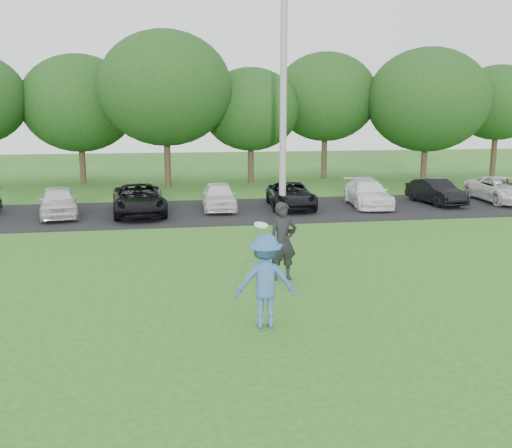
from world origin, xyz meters
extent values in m
plane|color=#31631C|center=(0.00, 0.00, 0.00)|extent=(100.00, 100.00, 0.00)
cube|color=black|center=(0.00, 13.00, 0.01)|extent=(32.00, 6.50, 0.03)
cylinder|color=#999994|center=(2.61, 12.18, 5.49)|extent=(0.28, 0.28, 10.97)
imported|color=#3963A2|center=(-0.49, -0.44, 0.94)|extent=(1.26, 0.78, 1.88)
cylinder|color=white|center=(-0.59, -0.56, 2.09)|extent=(0.28, 0.27, 0.11)
imported|color=black|center=(0.55, 2.67, 1.00)|extent=(0.78, 0.56, 1.99)
cube|color=black|center=(0.73, 2.49, 1.29)|extent=(0.15, 0.12, 0.10)
imported|color=silver|center=(-6.56, 12.77, 0.64)|extent=(2.03, 3.77, 1.22)
imported|color=black|center=(-3.35, 12.73, 0.66)|extent=(2.41, 4.66, 1.26)
imported|color=white|center=(0.05, 13.38, 0.62)|extent=(1.55, 3.53, 1.18)
imported|color=black|center=(3.24, 13.29, 0.59)|extent=(2.18, 4.19, 1.13)
imported|color=white|center=(6.74, 13.15, 0.61)|extent=(2.01, 4.12, 1.15)
imported|color=black|center=(10.09, 13.26, 0.60)|extent=(1.58, 3.58, 1.14)
imported|color=silver|center=(13.41, 13.23, 0.62)|extent=(2.21, 4.38, 1.19)
cylinder|color=#38281C|center=(-7.00, 24.40, 1.10)|extent=(0.36, 0.36, 2.20)
ellipsoid|color=#214C19|center=(-7.00, 24.40, 4.71)|extent=(6.68, 6.68, 5.68)
cylinder|color=#38281C|center=(-2.00, 21.60, 1.35)|extent=(0.36, 0.36, 2.70)
ellipsoid|color=#214C19|center=(-2.00, 21.60, 5.48)|extent=(7.42, 7.42, 6.31)
cylinder|color=#38281C|center=(3.00, 23.00, 1.10)|extent=(0.36, 0.36, 2.20)
ellipsoid|color=#214C19|center=(3.00, 23.00, 4.36)|extent=(5.76, 5.76, 4.90)
cylinder|color=#38281C|center=(8.00, 24.40, 1.35)|extent=(0.36, 0.36, 2.70)
ellipsoid|color=#214C19|center=(8.00, 24.40, 5.14)|extent=(6.50, 6.50, 5.53)
cylinder|color=#38281C|center=(13.50, 21.60, 1.10)|extent=(0.36, 0.36, 2.20)
ellipsoid|color=#214C19|center=(13.50, 21.60, 4.92)|extent=(7.24, 7.24, 6.15)
cylinder|color=#38281C|center=(19.00, 23.00, 1.35)|extent=(0.36, 0.36, 2.70)
ellipsoid|color=#214C19|center=(19.00, 23.00, 4.79)|extent=(5.58, 5.58, 4.74)
camera|label=1|loc=(-2.48, -11.06, 4.21)|focal=40.00mm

